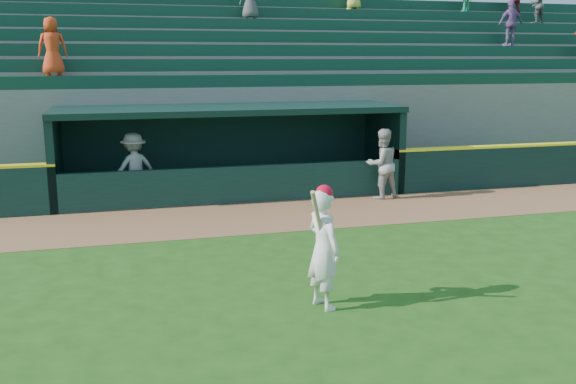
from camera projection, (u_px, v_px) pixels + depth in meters
name	position (u px, v px, depth m)	size (l,w,h in m)	color
ground	(313.00, 286.00, 10.77)	(120.00, 120.00, 0.00)	#204A12
warning_track	(252.00, 217.00, 15.40)	(40.00, 3.00, 0.01)	brown
dugout_player_front	(382.00, 164.00, 17.32)	(0.93, 0.72, 1.90)	#9E9E99
dugout_player_inside	(134.00, 168.00, 16.78)	(1.20, 0.69, 1.86)	#ABAAA5
dugout	(228.00, 145.00, 18.05)	(9.40, 2.80, 2.46)	slate
stands	(205.00, 98.00, 22.15)	(34.50, 6.25, 7.62)	slate
batter_at_plate	(323.00, 247.00, 9.71)	(0.66, 0.83, 1.94)	silver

